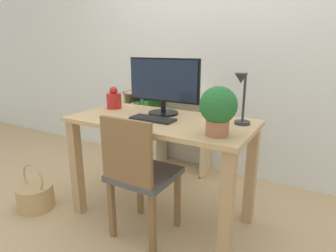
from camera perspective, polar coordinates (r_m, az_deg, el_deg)
name	(u,v)px	position (r m, az deg, el deg)	size (l,w,h in m)	color
ground_plane	(162,215)	(2.27, -1.32, -17.71)	(10.00, 10.00, 0.00)	tan
wall_back	(217,42)	(2.84, 9.93, 16.43)	(8.00, 0.05, 2.60)	silver
desk	(161,140)	(2.00, -1.43, -2.87)	(1.29, 0.65, 0.77)	tan
monitor	(163,83)	(2.06, -0.94, 8.65)	(0.57, 0.22, 0.41)	black
keyboard	(153,119)	(1.92, -3.13, 1.44)	(0.31, 0.13, 0.02)	black
vase	(114,99)	(2.33, -10.92, 5.32)	(0.12, 0.12, 0.18)	#B2231E
desk_lamp	(242,94)	(1.79, 14.77, 6.23)	(0.10, 0.19, 0.33)	#2D2D33
potted_plant	(218,108)	(1.58, 10.17, 3.54)	(0.21, 0.21, 0.28)	#9E6647
chair	(139,173)	(1.85, -5.85, -9.41)	(0.40, 0.40, 0.86)	#4C4C51
bookshelf	(154,132)	(3.10, -2.92, -1.14)	(0.93, 0.28, 0.79)	#D8BC8C
basket	(35,196)	(2.55, -25.34, -12.70)	(0.28, 0.28, 0.38)	tan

